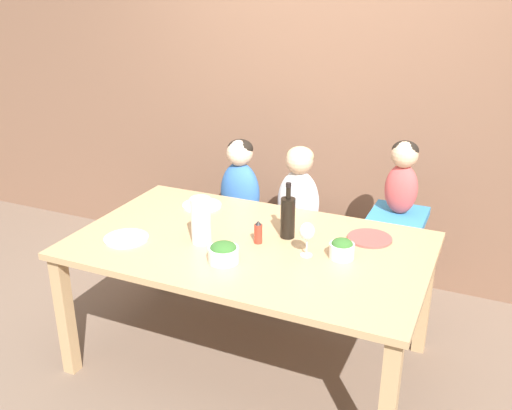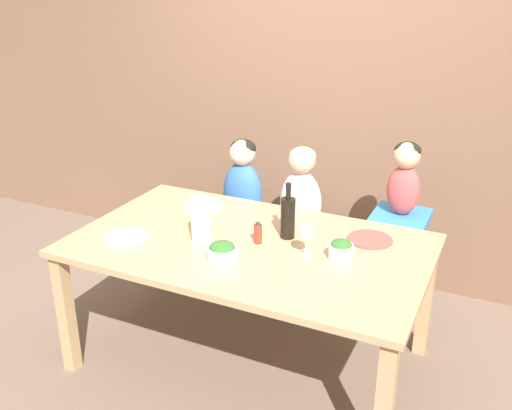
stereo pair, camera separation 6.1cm
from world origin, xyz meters
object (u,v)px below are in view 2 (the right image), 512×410
(chair_far_center, at_px, (299,244))
(person_child_left, at_px, (243,182))
(salad_bowl_large, at_px, (222,252))
(salad_bowl_small, at_px, (341,249))
(wine_bottle, at_px, (288,217))
(chair_right_highchair, at_px, (398,238))
(dinner_plate_front_left, at_px, (127,237))
(dinner_plate_back_right, at_px, (370,239))
(chair_far_left, at_px, (243,233))
(dinner_plate_back_left, at_px, (204,205))
(wine_glass_near, at_px, (306,232))
(person_child_center, at_px, (301,191))
(person_baby_right, at_px, (405,174))
(paper_towel_roll, at_px, (201,220))

(chair_far_center, bearing_deg, person_child_left, 179.84)
(chair_far_center, height_order, salad_bowl_large, salad_bowl_large)
(salad_bowl_small, bearing_deg, person_child_left, 140.59)
(wine_bottle, bearing_deg, chair_right_highchair, 53.52)
(dinner_plate_front_left, bearing_deg, dinner_plate_back_right, 24.07)
(chair_far_left, relative_size, dinner_plate_back_left, 1.94)
(chair_far_center, relative_size, dinner_plate_back_left, 1.94)
(wine_glass_near, height_order, dinner_plate_back_right, wine_glass_near)
(person_child_center, relative_size, wine_bottle, 1.93)
(chair_far_center, relative_size, salad_bowl_large, 3.01)
(person_baby_right, distance_m, dinner_plate_back_right, 0.54)
(chair_far_left, distance_m, person_child_left, 0.37)
(paper_towel_roll, xyz_separation_m, wine_glass_near, (0.55, 0.08, 0.01))
(chair_far_left, xyz_separation_m, dinner_plate_back_left, (-0.04, -0.44, 0.36))
(paper_towel_roll, bearing_deg, dinner_plate_back_left, 118.99)
(dinner_plate_front_left, distance_m, dinner_plate_back_left, 0.58)
(wine_bottle, bearing_deg, wine_glass_near, -45.00)
(wine_bottle, bearing_deg, dinner_plate_back_left, 162.88)
(chair_right_highchair, xyz_separation_m, wine_bottle, (-0.47, -0.63, 0.30))
(dinner_plate_front_left, bearing_deg, wine_glass_near, 12.89)
(dinner_plate_back_left, bearing_deg, paper_towel_roll, -61.01)
(person_child_center, bearing_deg, dinner_plate_front_left, -120.53)
(person_child_left, relative_size, person_child_center, 1.00)
(dinner_plate_front_left, relative_size, dinner_plate_back_right, 1.00)
(dinner_plate_front_left, bearing_deg, wine_bottle, 26.20)
(chair_right_highchair, distance_m, person_baby_right, 0.41)
(person_child_left, relative_size, dinner_plate_back_left, 2.51)
(person_child_left, distance_m, dinner_plate_back_right, 1.10)
(paper_towel_roll, height_order, dinner_plate_back_right, paper_towel_roll)
(paper_towel_roll, height_order, salad_bowl_large, paper_towel_roll)
(chair_right_highchair, distance_m, dinner_plate_front_left, 1.60)
(dinner_plate_back_left, bearing_deg, person_baby_right, 21.98)
(chair_far_left, height_order, chair_right_highchair, chair_right_highchair)
(salad_bowl_small, bearing_deg, dinner_plate_back_right, 73.55)
(dinner_plate_front_left, xyz_separation_m, dinner_plate_back_right, (1.17, 0.52, 0.00))
(person_child_left, bearing_deg, dinner_plate_back_right, -26.19)
(person_baby_right, bearing_deg, wine_glass_near, -110.86)
(chair_right_highchair, distance_m, paper_towel_roll, 1.26)
(chair_far_left, distance_m, salad_bowl_small, 1.24)
(chair_far_center, distance_m, salad_bowl_small, 0.98)
(chair_far_left, height_order, person_child_left, person_child_left)
(salad_bowl_large, bearing_deg, wine_glass_near, 33.03)
(chair_far_center, bearing_deg, wine_glass_near, -67.37)
(wine_glass_near, distance_m, salad_bowl_large, 0.42)
(dinner_plate_front_left, distance_m, dinner_plate_back_right, 1.28)
(person_child_left, relative_size, paper_towel_roll, 2.39)
(person_baby_right, bearing_deg, person_child_center, -179.95)
(paper_towel_roll, xyz_separation_m, dinner_plate_front_left, (-0.38, -0.13, -0.12))
(dinner_plate_front_left, bearing_deg, chair_right_highchair, 39.31)
(person_baby_right, height_order, wine_glass_near, person_baby_right)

